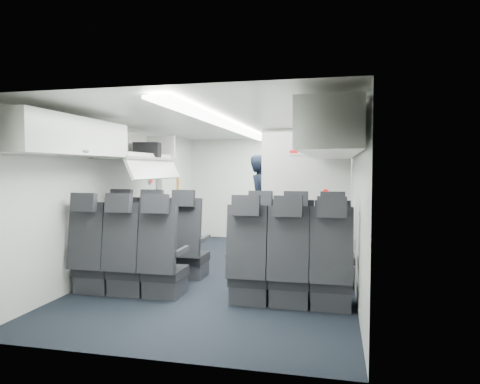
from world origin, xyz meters
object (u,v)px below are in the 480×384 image
at_px(flight_attendant, 261,204).
at_px(carry_on_bag, 147,150).
at_px(galley_unit, 310,196).
at_px(boarding_door, 169,198).
at_px(seat_row_mid, 205,266).
at_px(seat_row_front, 225,251).

xyz_separation_m(flight_attendant, carry_on_bag, (-1.51, -1.42, 0.92)).
distance_m(galley_unit, boarding_door, 2.84).
bearing_deg(boarding_door, carry_on_bag, -79.83).
bearing_deg(flight_attendant, seat_row_mid, 153.25).
xyz_separation_m(seat_row_front, galley_unit, (0.95, 3.25, 0.55)).
bearing_deg(seat_row_front, boarding_door, 128.16).
distance_m(seat_row_front, seat_row_mid, 0.90).
bearing_deg(carry_on_bag, boarding_door, 88.95).
bearing_deg(seat_row_mid, flight_attendant, 86.98).
relative_size(boarding_door, carry_on_bag, 4.91).
distance_m(seat_row_front, carry_on_bag, 2.02).
height_order(seat_row_front, boarding_door, boarding_door).
height_order(flight_attendant, carry_on_bag, carry_on_bag).
bearing_deg(seat_row_front, galley_unit, 73.72).
bearing_deg(galley_unit, carry_on_bag, -130.31).
height_order(seat_row_front, carry_on_bag, carry_on_bag).
distance_m(seat_row_mid, boarding_door, 3.45).
relative_size(seat_row_mid, boarding_door, 1.79).
bearing_deg(boarding_door, seat_row_mid, -61.23).
height_order(seat_row_mid, flight_attendant, flight_attendant).
bearing_deg(seat_row_front, flight_attendant, 85.60).
distance_m(galley_unit, flight_attendant, 1.53).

